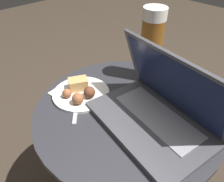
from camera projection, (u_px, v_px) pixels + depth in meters
table at (126, 144)px, 0.79m from camera, size 0.58×0.58×0.52m
napkin at (76, 94)px, 0.73m from camera, size 0.17×0.13×0.00m
laptop at (157, 110)px, 0.60m from camera, size 0.37×0.27×0.22m
beer_glass at (151, 46)px, 0.74m from camera, size 0.08×0.08×0.26m
snack_plate at (80, 92)px, 0.72m from camera, size 0.19×0.19×0.05m
fork at (77, 99)px, 0.71m from camera, size 0.16×0.14×0.00m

